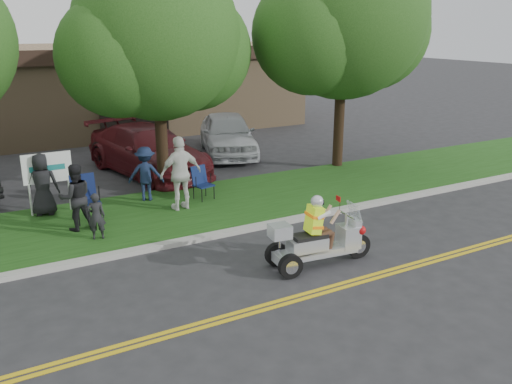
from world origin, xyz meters
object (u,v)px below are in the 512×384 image
lawn_chair_a (201,180)px  parked_car_far_right (227,134)px  spectator_adult_right (181,173)px  spectator_adult_mid (76,197)px  trike_scooter (317,241)px  lawn_chair_b (85,195)px  parked_car_right (148,150)px  parked_car_mid (151,154)px

lawn_chair_a → parked_car_far_right: (3.33, 5.03, 0.19)m
spectator_adult_right → parked_car_far_right: bearing=-130.9°
spectator_adult_mid → trike_scooter: bearing=133.6°
lawn_chair_b → parked_car_far_right: bearing=37.3°
spectator_adult_right → trike_scooter: bearing=100.6°
lawn_chair_a → parked_car_far_right: 6.03m
parked_car_far_right → trike_scooter: bearing=-86.8°
trike_scooter → spectator_adult_right: bearing=111.2°
lawn_chair_a → spectator_adult_right: spectator_adult_right is taller
lawn_chair_a → lawn_chair_b: 3.36m
trike_scooter → parked_car_right: bearing=100.8°
spectator_adult_mid → parked_car_mid: size_ratio=0.33×
lawn_chair_a → lawn_chair_b: size_ratio=0.80×
trike_scooter → spectator_adult_right: spectator_adult_right is taller
spectator_adult_mid → spectator_adult_right: size_ratio=0.82×
parked_car_far_right → parked_car_right: bearing=-141.9°
spectator_adult_mid → parked_car_far_right: size_ratio=0.34×
lawn_chair_a → lawn_chair_b: lawn_chair_b is taller
spectator_adult_right → lawn_chair_a: bearing=-148.7°
lawn_chair_b → parked_car_right: (3.00, 4.00, 0.04)m
parked_car_right → parked_car_mid: bearing=-24.0°
spectator_adult_right → parked_car_mid: spectator_adult_right is taller
spectator_adult_mid → parked_car_far_right: spectator_adult_mid is taller
spectator_adult_mid → parked_car_right: (3.34, 4.60, -0.12)m
trike_scooter → spectator_adult_right: size_ratio=1.20×
parked_car_far_right → lawn_chair_a: bearing=-104.4°
trike_scooter → lawn_chair_b: 6.25m
spectator_adult_mid → parked_car_right: 5.68m
lawn_chair_b → spectator_adult_mid: size_ratio=0.72×
lawn_chair_b → spectator_adult_mid: bearing=-120.3°
parked_car_far_right → spectator_adult_right: bearing=-107.4°
spectator_adult_right → parked_car_far_right: spectator_adult_right is taller
spectator_adult_mid → lawn_chair_b: bearing=-118.4°
parked_car_mid → spectator_adult_mid: bearing=-140.1°
trike_scooter → lawn_chair_b: (-3.73, 5.01, 0.22)m
parked_car_mid → parked_car_far_right: (3.56, 1.28, 0.14)m
lawn_chair_a → parked_car_right: (-0.34, 3.77, 0.18)m
trike_scooter → spectator_adult_right: (-1.24, 4.63, 0.56)m
trike_scooter → spectator_adult_mid: 6.02m
lawn_chair_a → spectator_adult_right: bearing=-157.3°
trike_scooter → lawn_chair_a: (-0.39, 5.24, 0.09)m
trike_scooter → parked_car_far_right: bearing=80.2°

